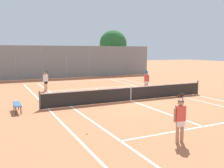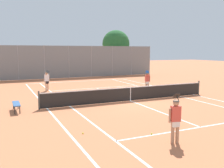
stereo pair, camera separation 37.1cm
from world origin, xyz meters
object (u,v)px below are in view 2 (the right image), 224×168
(player_far_right, at_px, (147,80))
(tennis_net, at_px, (130,93))
(loose_tennis_ball_2, at_px, (177,103))
(loose_tennis_ball_5, at_px, (131,98))
(player_near_side, at_px, (175,118))
(tree_behind_left, at_px, (116,45))
(courtside_bench, at_px, (16,104))
(loose_tennis_ball_1, at_px, (75,93))
(player_far_left, at_px, (47,80))
(loose_tennis_ball_0, at_px, (55,88))
(loose_tennis_ball_4, at_px, (152,134))
(loose_tennis_ball_3, at_px, (83,133))

(player_far_right, bearing_deg, tennis_net, -137.11)
(loose_tennis_ball_2, xyz_separation_m, loose_tennis_ball_5, (-1.81, 2.77, 0.00))
(player_near_side, height_order, tree_behind_left, tree_behind_left)
(courtside_bench, bearing_deg, loose_tennis_ball_1, 42.82)
(player_far_right, relative_size, loose_tennis_ball_2, 26.88)
(player_far_left, xyz_separation_m, loose_tennis_ball_5, (4.80, -5.90, -0.89))
(courtside_bench, bearing_deg, player_far_right, 15.86)
(loose_tennis_ball_0, relative_size, tree_behind_left, 0.01)
(loose_tennis_ball_1, bearing_deg, courtside_bench, -137.18)
(loose_tennis_ball_2, height_order, tree_behind_left, tree_behind_left)
(loose_tennis_ball_1, bearing_deg, loose_tennis_ball_5, -48.33)
(loose_tennis_ball_0, distance_m, loose_tennis_ball_2, 11.47)
(tennis_net, height_order, tree_behind_left, tree_behind_left)
(loose_tennis_ball_1, height_order, courtside_bench, courtside_bench)
(loose_tennis_ball_1, bearing_deg, loose_tennis_ball_2, -51.83)
(player_far_right, bearing_deg, loose_tennis_ball_1, 167.90)
(player_near_side, height_order, loose_tennis_ball_4, player_near_side)
(player_far_right, distance_m, loose_tennis_ball_1, 6.05)
(tennis_net, xyz_separation_m, loose_tennis_ball_2, (2.29, -2.01, -0.48))
(player_far_right, xyz_separation_m, loose_tennis_ball_5, (-2.74, -2.24, -0.89))
(loose_tennis_ball_5, bearing_deg, player_far_right, 39.22)
(loose_tennis_ball_1, height_order, loose_tennis_ball_5, same)
(player_far_right, height_order, loose_tennis_ball_2, player_far_right)
(loose_tennis_ball_4, distance_m, loose_tennis_ball_5, 7.69)
(loose_tennis_ball_5, bearing_deg, tree_behind_left, 67.55)
(tennis_net, xyz_separation_m, player_near_side, (-2.25, -7.44, 0.42))
(tennis_net, relative_size, player_far_left, 6.76)
(player_far_left, bearing_deg, courtside_bench, -113.28)
(tennis_net, distance_m, loose_tennis_ball_4, 6.83)
(player_far_right, relative_size, loose_tennis_ball_3, 26.88)
(loose_tennis_ball_5, relative_size, courtside_bench, 0.04)
(loose_tennis_ball_0, xyz_separation_m, courtside_bench, (-3.76, -7.90, 0.38))
(loose_tennis_ball_4, bearing_deg, player_far_left, 97.95)
(player_far_left, height_order, courtside_bench, player_far_left)
(player_near_side, xyz_separation_m, loose_tennis_ball_5, (2.73, 8.20, -0.89))
(player_far_right, bearing_deg, tree_behind_left, 73.36)
(loose_tennis_ball_3, distance_m, tree_behind_left, 27.58)
(player_far_left, relative_size, tree_behind_left, 0.28)
(player_far_left, distance_m, loose_tennis_ball_0, 1.82)
(loose_tennis_ball_2, bearing_deg, player_far_left, 127.35)
(player_near_side, xyz_separation_m, loose_tennis_ball_4, (-0.26, 1.11, -0.89))
(tennis_net, bearing_deg, loose_tennis_ball_0, 113.16)
(player_near_side, xyz_separation_m, loose_tennis_ball_2, (4.54, 5.43, -0.89))
(player_near_side, bearing_deg, loose_tennis_ball_4, 103.11)
(player_far_right, bearing_deg, courtside_bench, -164.14)
(player_near_side, distance_m, loose_tennis_ball_3, 3.71)
(loose_tennis_ball_4, height_order, courtside_bench, courtside_bench)
(loose_tennis_ball_1, xyz_separation_m, loose_tennis_ball_5, (3.11, -3.49, 0.00))
(loose_tennis_ball_0, relative_size, loose_tennis_ball_4, 1.00)
(loose_tennis_ball_1, bearing_deg, player_far_right, -12.10)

